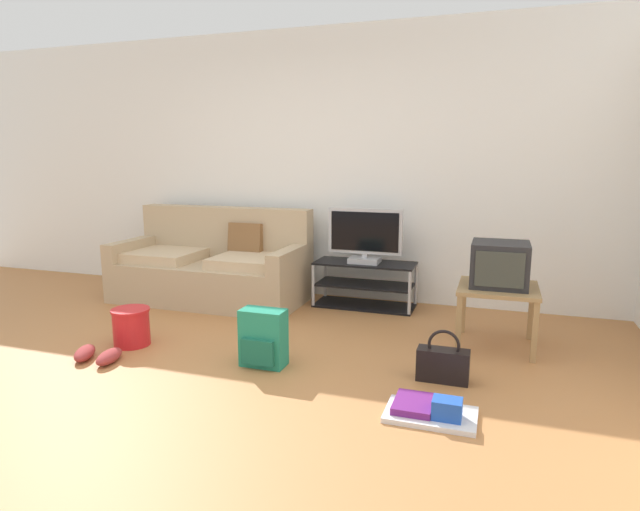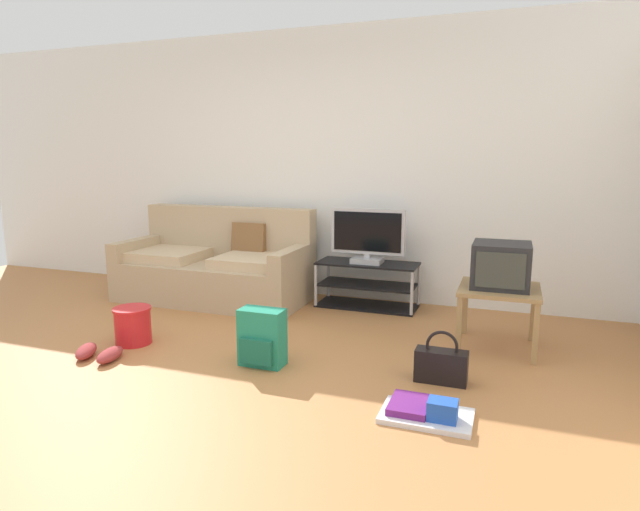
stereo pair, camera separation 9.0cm
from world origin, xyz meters
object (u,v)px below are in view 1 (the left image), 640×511
(couch, at_px, (214,267))
(cleaning_bucket, at_px, (131,326))
(tv_stand, at_px, (365,284))
(crt_tv, at_px, (500,264))
(side_table, at_px, (498,295))
(backpack, at_px, (263,338))
(flat_tv, at_px, (365,236))
(handbag, at_px, (443,364))
(floor_tray, at_px, (430,410))
(sneakers_pair, at_px, (97,355))

(couch, height_order, cleaning_bucket, couch)
(tv_stand, xyz_separation_m, crt_tv, (1.22, -0.74, 0.42))
(side_table, height_order, backpack, side_table)
(side_table, bearing_deg, couch, 168.97)
(backpack, bearing_deg, tv_stand, 54.71)
(couch, bearing_deg, crt_tv, -10.70)
(side_table, bearing_deg, cleaning_bucket, -161.94)
(flat_tv, xyz_separation_m, cleaning_bucket, (-1.45, -1.61, -0.54))
(couch, xyz_separation_m, tv_stand, (1.53, 0.22, -0.11))
(side_table, bearing_deg, crt_tv, 90.00)
(couch, relative_size, tv_stand, 1.98)
(side_table, relative_size, backpack, 1.44)
(tv_stand, bearing_deg, handbag, -59.57)
(flat_tv, height_order, handbag, flat_tv)
(couch, height_order, tv_stand, couch)
(flat_tv, distance_m, floor_tray, 2.33)
(side_table, height_order, crt_tv, crt_tv)
(backpack, bearing_deg, crt_tv, 6.58)
(handbag, distance_m, sneakers_pair, 2.43)
(crt_tv, bearing_deg, floor_tray, -104.13)
(tv_stand, relative_size, side_table, 1.66)
(handbag, bearing_deg, couch, 151.55)
(couch, xyz_separation_m, handbag, (2.44, -1.32, -0.21))
(crt_tv, distance_m, floor_tray, 1.49)
(crt_tv, relative_size, backpack, 1.03)
(handbag, height_order, cleaning_bucket, handbag)
(couch, distance_m, handbag, 2.78)
(flat_tv, bearing_deg, backpack, -100.61)
(crt_tv, xyz_separation_m, backpack, (-1.53, -0.94, -0.45))
(flat_tv, relative_size, backpack, 1.77)
(cleaning_bucket, xyz_separation_m, sneakers_pair, (-0.03, -0.36, -0.11))
(cleaning_bucket, bearing_deg, handbag, 2.13)
(tv_stand, relative_size, cleaning_bucket, 3.31)
(side_table, distance_m, cleaning_bucket, 2.83)
(crt_tv, xyz_separation_m, handbag, (-0.32, -0.80, -0.53))
(flat_tv, height_order, side_table, flat_tv)
(tv_stand, xyz_separation_m, side_table, (1.22, -0.76, 0.19))
(cleaning_bucket, distance_m, floor_tray, 2.39)
(couch, distance_m, backpack, 1.91)
(side_table, height_order, sneakers_pair, side_table)
(handbag, height_order, sneakers_pair, handbag)
(side_table, bearing_deg, backpack, -149.04)
(sneakers_pair, bearing_deg, side_table, 24.45)
(backpack, bearing_deg, side_table, 6.14)
(floor_tray, bearing_deg, backpack, 161.99)
(sneakers_pair, bearing_deg, tv_stand, 53.34)
(sneakers_pair, bearing_deg, flat_tv, 53.03)
(tv_stand, bearing_deg, cleaning_bucket, -131.69)
(cleaning_bucket, bearing_deg, crt_tv, 18.38)
(flat_tv, height_order, crt_tv, flat_tv)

